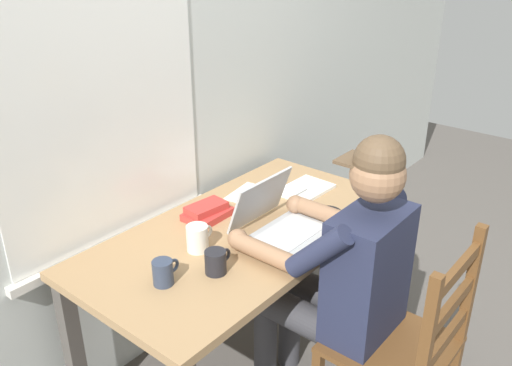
{
  "coord_description": "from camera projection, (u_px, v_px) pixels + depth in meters",
  "views": [
    {
      "loc": [
        -1.48,
        -1.28,
        1.84
      ],
      "look_at": [
        0.01,
        -0.05,
        0.94
      ],
      "focal_mm": 37.9,
      "sensor_mm": 36.0,
      "label": 1
    }
  ],
  "objects": [
    {
      "name": "coffee_mug_dark",
      "position": [
        216.0,
        262.0,
        1.94
      ],
      "size": [
        0.12,
        0.08,
        0.09
      ],
      "color": "black",
      "rests_on": "desk"
    },
    {
      "name": "coffee_mug_white",
      "position": [
        198.0,
        238.0,
        2.07
      ],
      "size": [
        0.12,
        0.08,
        0.1
      ],
      "color": "silver",
      "rests_on": "desk"
    },
    {
      "name": "paper_pile_near_laptop",
      "position": [
        305.0,
        189.0,
        2.58
      ],
      "size": [
        0.27,
        0.19,
        0.02
      ],
      "primitive_type": "cube",
      "rotation": [
        0.0,
        0.0,
        -0.03
      ],
      "color": "white",
      "rests_on": "desk"
    },
    {
      "name": "wooden_chair",
      "position": [
        404.0,
        349.0,
        1.97
      ],
      "size": [
        0.42,
        0.42,
        0.94
      ],
      "color": "brown",
      "rests_on": "ground"
    },
    {
      "name": "desk",
      "position": [
        245.0,
        248.0,
        2.28
      ],
      "size": [
        1.43,
        0.74,
        0.72
      ],
      "color": "#9E7A51",
      "rests_on": "ground"
    },
    {
      "name": "back_wall",
      "position": [
        161.0,
        76.0,
        2.26
      ],
      "size": [
        6.0,
        0.08,
        2.6
      ],
      "color": "beige",
      "rests_on": "ground"
    },
    {
      "name": "laptop",
      "position": [
        278.0,
        221.0,
        2.2
      ],
      "size": [
        0.33,
        0.31,
        0.23
      ],
      "color": "#ADAFB2",
      "rests_on": "desk"
    },
    {
      "name": "ground_plane",
      "position": [
        246.0,
        363.0,
        2.55
      ],
      "size": [
        8.0,
        8.0,
        0.0
      ],
      "primitive_type": "plane",
      "color": "#56514C"
    },
    {
      "name": "book_stack_main",
      "position": [
        207.0,
        212.0,
        2.33
      ],
      "size": [
        0.2,
        0.15,
        0.06
      ],
      "color": "#BC332D",
      "rests_on": "desk"
    },
    {
      "name": "seated_person",
      "position": [
        342.0,
        270.0,
        2.04
      ],
      "size": [
        0.5,
        0.6,
        1.25
      ],
      "color": "#232842",
      "rests_on": "ground"
    },
    {
      "name": "coffee_mug_spare",
      "position": [
        164.0,
        272.0,
        1.87
      ],
      "size": [
        0.11,
        0.07,
        0.09
      ],
      "color": "#2D384C",
      "rests_on": "desk"
    },
    {
      "name": "computer_mouse",
      "position": [
        332.0,
        211.0,
        2.36
      ],
      "size": [
        0.06,
        0.1,
        0.03
      ],
      "primitive_type": "ellipsoid",
      "color": "black",
      "rests_on": "desk"
    },
    {
      "name": "paper_pile_back_corner",
      "position": [
        253.0,
        195.0,
        2.53
      ],
      "size": [
        0.24,
        0.22,
        0.01
      ],
      "primitive_type": "cube",
      "rotation": [
        0.0,
        0.0,
        0.15
      ],
      "color": "silver",
      "rests_on": "desk"
    }
  ]
}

